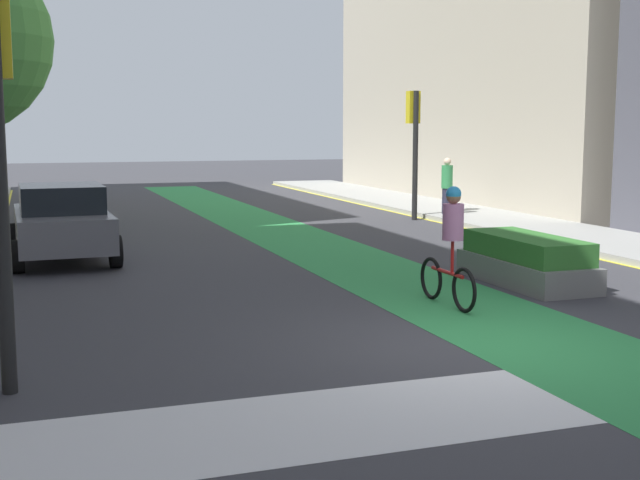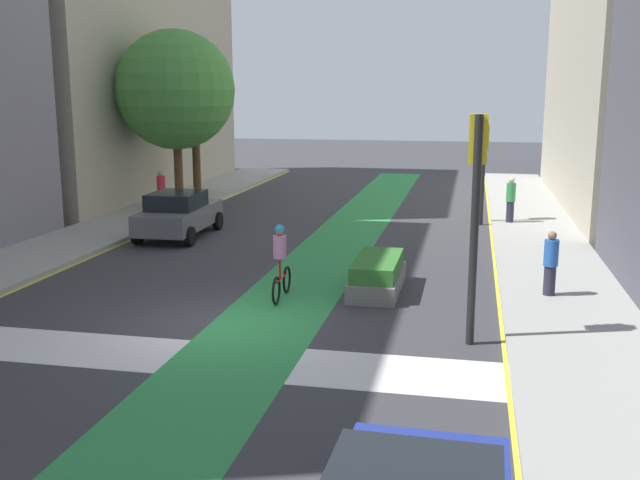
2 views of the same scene
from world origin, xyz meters
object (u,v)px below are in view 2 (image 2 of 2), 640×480
Objects in this scene: street_tree_far at (194,81)px; median_planter at (377,275)px; car_grey_left_far at (179,214)px; pedestrian_sidewalk_right_b at (551,263)px; traffic_signal_near_right at (476,186)px; traffic_signal_far_right at (484,153)px; pedestrian_sidewalk_right_a at (511,199)px; cyclist_in_lane at (281,260)px; pedestrian_sidewalk_left_a at (161,191)px; street_tree_near at (175,90)px.

street_tree_far reaches higher than median_planter.
pedestrian_sidewalk_right_b is (11.74, -5.58, 0.13)m from car_grey_left_far.
traffic_signal_near_right is 1.19× the size of traffic_signal_far_right.
cyclist_in_lane is at bearing -117.56° from pedestrian_sidewalk_right_a.
street_tree_far is at bearing 165.13° from pedestrian_sidewalk_right_a.
median_planter is (7.59, -5.51, -0.40)m from car_grey_left_far.
street_tree_far is at bearing 117.87° from cyclist_in_lane.
traffic_signal_near_right is at bearing -42.11° from car_grey_left_far.
pedestrian_sidewalk_left_a reaches higher than pedestrian_sidewalk_right_b.
traffic_signal_near_right is 17.68m from pedestrian_sidewalk_left_a.
traffic_signal_far_right is 2.05× the size of cyclist_in_lane.
traffic_signal_near_right is 0.62× the size of street_tree_near.
street_tree_far is at bearing 94.22° from street_tree_near.
pedestrian_sidewalk_right_a reaches higher than car_grey_left_far.
street_tree_near is at bearing -85.78° from street_tree_far.
pedestrian_sidewalk_right_b is (1.52, -10.17, -1.75)m from traffic_signal_far_right.
street_tree_far is at bearing 106.84° from car_grey_left_far.
cyclist_in_lane is at bearing -62.13° from street_tree_far.
traffic_signal_near_right is 18.99m from street_tree_near.
street_tree_near is (-2.26, 5.51, 4.18)m from car_grey_left_far.
street_tree_near is (-0.00, 1.82, 3.95)m from pedestrian_sidewalk_left_a.
traffic_signal_near_right reaches higher than traffic_signal_far_right.
median_planter is (10.03, -13.59, -4.96)m from street_tree_far.
traffic_signal_near_right is at bearing -95.80° from pedestrian_sidewalk_right_a.
street_tree_near is (-12.47, 0.93, 2.30)m from traffic_signal_far_right.
pedestrian_sidewalk_right_a is at bearing 69.71° from median_planter.
traffic_signal_far_right is 0.52× the size of street_tree_near.
pedestrian_sidewalk_right_b is (1.83, 3.37, -2.23)m from traffic_signal_near_right.
street_tree_near is at bearing 131.76° from median_planter.
traffic_signal_far_right is 2.23× the size of pedestrian_sidewalk_left_a.
traffic_signal_far_right reaches higher than car_grey_left_far.
street_tree_near is (-13.99, 11.10, 4.04)m from pedestrian_sidewalk_right_b.
street_tree_near is at bearing 121.95° from cyclist_in_lane.
pedestrian_sidewalk_right_b is at bearing -43.93° from street_tree_far.
cyclist_in_lane is 1.19× the size of pedestrian_sidewalk_right_b.
street_tree_near reaches higher than car_grey_left_far.
pedestrian_sidewalk_right_a is 0.23× the size of street_tree_near.
pedestrian_sidewalk_right_b is at bearing -1.01° from median_planter.
street_tree_near is 15.47m from median_planter.
car_grey_left_far is (-10.21, -4.59, -1.88)m from traffic_signal_far_right.
pedestrian_sidewalk_left_a is 0.59× the size of median_planter.
pedestrian_sidewalk_right_a is at bearing 62.44° from cyclist_in_lane.
traffic_signal_near_right is at bearing -46.14° from pedestrian_sidewalk_left_a.
pedestrian_sidewalk_right_b is (6.32, 1.20, -0.04)m from cyclist_in_lane.
pedestrian_sidewalk_right_b reaches higher than car_grey_left_far.
pedestrian_sidewalk_left_a is at bearing 136.90° from median_planter.
pedestrian_sidewalk_left_a is 16.79m from pedestrian_sidewalk_right_b.
traffic_signal_far_right is 13.40m from street_tree_far.
car_grey_left_far is 12.11m from pedestrian_sidewalk_right_a.
street_tree_near reaches higher than pedestrian_sidewalk_left_a.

